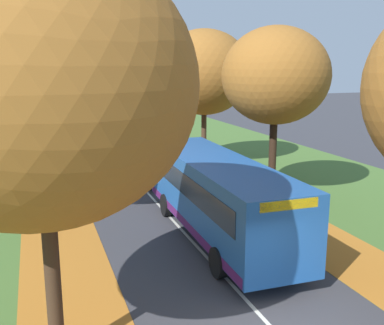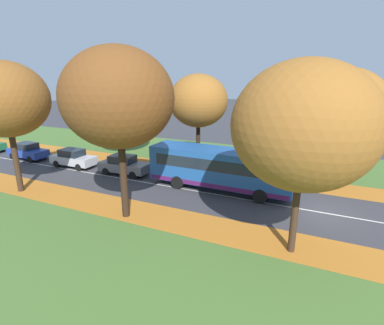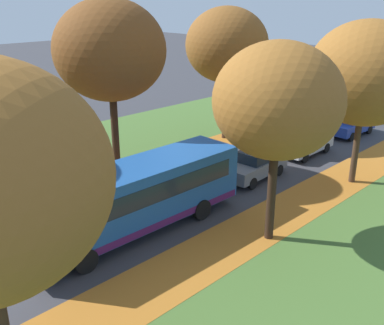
{
  "view_description": "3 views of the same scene",
  "coord_description": "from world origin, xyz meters",
  "px_view_note": "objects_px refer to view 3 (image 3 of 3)",
  "views": [
    {
      "loc": [
        -5.22,
        -8.04,
        6.41
      ],
      "look_at": [
        1.75,
        11.68,
        1.85
      ],
      "focal_mm": 42.0,
      "sensor_mm": 36.0,
      "label": 1
    },
    {
      "loc": [
        -18.45,
        0.29,
        8.14
      ],
      "look_at": [
        1.32,
        9.3,
        1.69
      ],
      "focal_mm": 28.0,
      "sensor_mm": 36.0,
      "label": 2
    },
    {
      "loc": [
        15.06,
        -3.54,
        9.72
      ],
      "look_at": [
        0.28,
        11.17,
        1.87
      ],
      "focal_mm": 42.0,
      "sensor_mm": 36.0,
      "label": 3
    }
  ],
  "objects_px": {
    "tree_right_mid": "(366,74)",
    "tree_left_near": "(110,51)",
    "tree_left_mid": "(227,45)",
    "tree_right_near": "(278,101)",
    "bus": "(134,196)",
    "car_grey_lead": "(255,164)",
    "car_blue_third_in_line": "(351,124)",
    "car_silver_following": "(306,142)"
  },
  "relations": [
    {
      "from": "tree_left_mid",
      "to": "car_grey_lead",
      "type": "relative_size",
      "value": 2.11
    },
    {
      "from": "tree_right_mid",
      "to": "car_grey_lead",
      "type": "height_order",
      "value": "tree_right_mid"
    },
    {
      "from": "bus",
      "to": "tree_left_near",
      "type": "bearing_deg",
      "value": 150.15
    },
    {
      "from": "car_silver_following",
      "to": "tree_right_near",
      "type": "bearing_deg",
      "value": -65.73
    },
    {
      "from": "tree_left_near",
      "to": "car_blue_third_in_line",
      "type": "bearing_deg",
      "value": 69.23
    },
    {
      "from": "tree_right_near",
      "to": "bus",
      "type": "distance_m",
      "value": 7.12
    },
    {
      "from": "tree_right_mid",
      "to": "tree_left_near",
      "type": "bearing_deg",
      "value": -141.75
    },
    {
      "from": "tree_left_near",
      "to": "car_grey_lead",
      "type": "xyz_separation_m",
      "value": [
        6.32,
        4.84,
        -6.08
      ]
    },
    {
      "from": "car_blue_third_in_line",
      "to": "car_silver_following",
      "type": "bearing_deg",
      "value": -90.53
    },
    {
      "from": "tree_left_mid",
      "to": "tree_right_near",
      "type": "height_order",
      "value": "tree_left_mid"
    },
    {
      "from": "tree_left_mid",
      "to": "bus",
      "type": "xyz_separation_m",
      "value": [
        6.26,
        -13.01,
        -4.79
      ]
    },
    {
      "from": "tree_left_mid",
      "to": "tree_right_mid",
      "type": "bearing_deg",
      "value": -6.2
    },
    {
      "from": "tree_right_mid",
      "to": "bus",
      "type": "relative_size",
      "value": 0.83
    },
    {
      "from": "tree_right_near",
      "to": "car_blue_third_in_line",
      "type": "relative_size",
      "value": 1.93
    },
    {
      "from": "tree_right_mid",
      "to": "car_blue_third_in_line",
      "type": "distance_m",
      "value": 10.52
    },
    {
      "from": "tree_right_near",
      "to": "car_grey_lead",
      "type": "xyz_separation_m",
      "value": [
        -4.49,
        4.83,
        -5.09
      ]
    },
    {
      "from": "tree_left_near",
      "to": "car_silver_following",
      "type": "relative_size",
      "value": 2.28
    },
    {
      "from": "tree_left_near",
      "to": "car_grey_lead",
      "type": "bearing_deg",
      "value": 37.42
    },
    {
      "from": "tree_left_near",
      "to": "car_silver_following",
      "type": "height_order",
      "value": "tree_left_near"
    },
    {
      "from": "tree_left_near",
      "to": "car_grey_lead",
      "type": "height_order",
      "value": "tree_left_near"
    },
    {
      "from": "tree_left_near",
      "to": "bus",
      "type": "height_order",
      "value": "tree_left_near"
    },
    {
      "from": "tree_left_mid",
      "to": "car_grey_lead",
      "type": "height_order",
      "value": "tree_left_mid"
    },
    {
      "from": "tree_right_near",
      "to": "bus",
      "type": "relative_size",
      "value": 0.78
    },
    {
      "from": "tree_right_mid",
      "to": "bus",
      "type": "bearing_deg",
      "value": -108.79
    },
    {
      "from": "tree_left_near",
      "to": "tree_left_mid",
      "type": "height_order",
      "value": "tree_left_near"
    },
    {
      "from": "tree_left_near",
      "to": "car_blue_third_in_line",
      "type": "distance_m",
      "value": 18.55
    },
    {
      "from": "tree_right_mid",
      "to": "car_blue_third_in_line",
      "type": "bearing_deg",
      "value": 117.29
    },
    {
      "from": "car_blue_third_in_line",
      "to": "tree_right_near",
      "type": "bearing_deg",
      "value": -74.32
    },
    {
      "from": "tree_right_mid",
      "to": "car_silver_following",
      "type": "xyz_separation_m",
      "value": [
        -4.27,
        2.1,
        -5.12
      ]
    },
    {
      "from": "tree_left_mid",
      "to": "bus",
      "type": "relative_size",
      "value": 0.86
    },
    {
      "from": "tree_left_near",
      "to": "tree_right_mid",
      "type": "bearing_deg",
      "value": 38.25
    },
    {
      "from": "tree_left_mid",
      "to": "car_grey_lead",
      "type": "distance_m",
      "value": 9.54
    },
    {
      "from": "tree_left_mid",
      "to": "tree_right_near",
      "type": "distance_m",
      "value": 14.21
    },
    {
      "from": "car_grey_lead",
      "to": "car_blue_third_in_line",
      "type": "bearing_deg",
      "value": 90.52
    },
    {
      "from": "bus",
      "to": "car_silver_following",
      "type": "height_order",
      "value": "bus"
    },
    {
      "from": "tree_left_near",
      "to": "car_blue_third_in_line",
      "type": "height_order",
      "value": "tree_left_near"
    },
    {
      "from": "car_grey_lead",
      "to": "car_blue_third_in_line",
      "type": "relative_size",
      "value": 1.01
    },
    {
      "from": "tree_right_near",
      "to": "bus",
      "type": "xyz_separation_m",
      "value": [
        -4.43,
        -3.67,
        -4.2
      ]
    },
    {
      "from": "tree_right_near",
      "to": "car_silver_following",
      "type": "bearing_deg",
      "value": 114.27
    },
    {
      "from": "tree_right_mid",
      "to": "car_silver_following",
      "type": "bearing_deg",
      "value": 153.77
    },
    {
      "from": "tree_left_mid",
      "to": "tree_right_mid",
      "type": "relative_size",
      "value": 1.05
    },
    {
      "from": "car_grey_lead",
      "to": "car_blue_third_in_line",
      "type": "height_order",
      "value": "same"
    }
  ]
}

